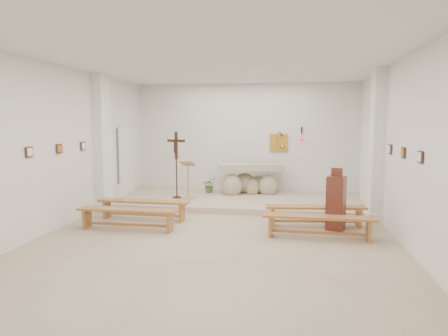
% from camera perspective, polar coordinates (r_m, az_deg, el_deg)
% --- Properties ---
extents(ground, '(7.00, 10.00, 0.00)m').
position_cam_1_polar(ground, '(8.07, -0.95, -9.85)').
color(ground, tan).
rests_on(ground, ground).
extents(wall_left, '(0.02, 10.00, 3.50)m').
position_cam_1_polar(wall_left, '(9.07, -23.25, 2.67)').
color(wall_left, white).
rests_on(wall_left, ground).
extents(wall_right, '(0.02, 10.00, 3.50)m').
position_cam_1_polar(wall_right, '(7.92, 24.72, 2.13)').
color(wall_right, white).
rests_on(wall_right, ground).
extents(wall_back, '(7.00, 0.02, 3.50)m').
position_cam_1_polar(wall_back, '(12.70, 3.08, 4.11)').
color(wall_back, white).
rests_on(wall_back, ground).
extents(ceiling, '(7.00, 10.00, 0.02)m').
position_cam_1_polar(ceiling, '(7.85, -1.00, 15.43)').
color(ceiling, silver).
rests_on(ceiling, wall_back).
extents(sanctuary_platform, '(6.98, 3.00, 0.15)m').
position_cam_1_polar(sanctuary_platform, '(11.42, 2.20, -4.62)').
color(sanctuary_platform, tan).
rests_on(sanctuary_platform, ground).
extents(pilaster_left, '(0.26, 0.55, 3.50)m').
position_cam_1_polar(pilaster_left, '(10.75, -16.97, 3.42)').
color(pilaster_left, white).
rests_on(pilaster_left, ground).
extents(pilaster_right, '(0.26, 0.55, 3.50)m').
position_cam_1_polar(pilaster_right, '(9.84, 20.99, 3.02)').
color(pilaster_right, white).
rests_on(pilaster_right, ground).
extents(gold_wall_relief, '(0.55, 0.04, 0.55)m').
position_cam_1_polar(gold_wall_relief, '(12.60, 7.82, 3.58)').
color(gold_wall_relief, '#C28A2D').
rests_on(gold_wall_relief, wall_back).
extents(sanctuary_lamp, '(0.11, 0.36, 0.44)m').
position_cam_1_polar(sanctuary_lamp, '(12.34, 11.06, 4.20)').
color(sanctuary_lamp, black).
rests_on(sanctuary_lamp, wall_back).
extents(station_frame_left_front, '(0.03, 0.20, 0.20)m').
position_cam_1_polar(station_frame_left_front, '(8.40, -26.06, 2.07)').
color(station_frame_left_front, '#44291D').
rests_on(station_frame_left_front, wall_left).
extents(station_frame_left_mid, '(0.03, 0.20, 0.20)m').
position_cam_1_polar(station_frame_left_mid, '(9.23, -22.47, 2.57)').
color(station_frame_left_mid, '#44291D').
rests_on(station_frame_left_mid, wall_left).
extents(station_frame_left_rear, '(0.03, 0.20, 0.20)m').
position_cam_1_polar(station_frame_left_rear, '(10.09, -19.48, 2.98)').
color(station_frame_left_rear, '#44291D').
rests_on(station_frame_left_rear, wall_left).
extents(station_frame_right_front, '(0.03, 0.20, 0.20)m').
position_cam_1_polar(station_frame_right_front, '(7.15, 26.24, 1.42)').
color(station_frame_right_front, '#44291D').
rests_on(station_frame_right_front, wall_right).
extents(station_frame_right_mid, '(0.03, 0.20, 0.20)m').
position_cam_1_polar(station_frame_right_mid, '(8.11, 24.21, 2.03)').
color(station_frame_right_mid, '#44291D').
rests_on(station_frame_right_mid, wall_right).
extents(station_frame_right_rear, '(0.03, 0.20, 0.20)m').
position_cam_1_polar(station_frame_right_rear, '(9.08, 22.61, 2.51)').
color(station_frame_right_rear, '#44291D').
rests_on(station_frame_right_rear, wall_right).
extents(radiator_left, '(0.10, 0.85, 0.52)m').
position_cam_1_polar(radiator_left, '(11.57, -15.46, -3.73)').
color(radiator_left, silver).
rests_on(radiator_left, ground).
extents(radiator_right, '(0.10, 0.85, 0.52)m').
position_cam_1_polar(radiator_right, '(10.71, 20.24, -4.70)').
color(radiator_right, silver).
rests_on(radiator_right, ground).
extents(altar, '(2.03, 1.12, 0.99)m').
position_cam_1_polar(altar, '(12.04, 3.67, -1.86)').
color(altar, '#C1B693').
rests_on(altar, sanctuary_platform).
extents(lectern, '(0.43, 0.38, 1.09)m').
position_cam_1_polar(lectern, '(11.24, -5.16, -1.64)').
color(lectern, tan).
rests_on(lectern, sanctuary_platform).
extents(crucifix_stand, '(0.56, 0.25, 1.87)m').
position_cam_1_polar(crucifix_stand, '(11.29, -6.83, 1.15)').
color(crucifix_stand, '#321C0F').
rests_on(crucifix_stand, sanctuary_platform).
extents(potted_plant, '(0.48, 0.44, 0.45)m').
position_cam_1_polar(potted_plant, '(12.21, -2.05, -2.46)').
color(potted_plant, '#356327').
rests_on(potted_plant, sanctuary_platform).
extents(donation_pedestal, '(0.45, 0.45, 1.33)m').
position_cam_1_polar(donation_pedestal, '(8.81, 15.70, -4.78)').
color(donation_pedestal, '#5E241A').
rests_on(donation_pedestal, ground).
extents(bench_left_front, '(2.18, 0.41, 0.46)m').
position_cam_1_polar(bench_left_front, '(9.60, -11.41, -5.22)').
color(bench_left_front, '#A0622E').
rests_on(bench_left_front, ground).
extents(bench_right_front, '(2.20, 0.62, 0.46)m').
position_cam_1_polar(bench_right_front, '(9.01, 12.95, -6.02)').
color(bench_right_front, '#A0622E').
rests_on(bench_right_front, ground).
extents(bench_left_second, '(2.18, 0.38, 0.46)m').
position_cam_1_polar(bench_left_second, '(8.75, -13.61, -6.42)').
color(bench_left_second, '#A0622E').
rests_on(bench_left_second, ground).
extents(bench_right_second, '(2.18, 0.41, 0.46)m').
position_cam_1_polar(bench_right_second, '(8.10, 13.36, -7.45)').
color(bench_right_second, '#A0622E').
rests_on(bench_right_second, ground).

